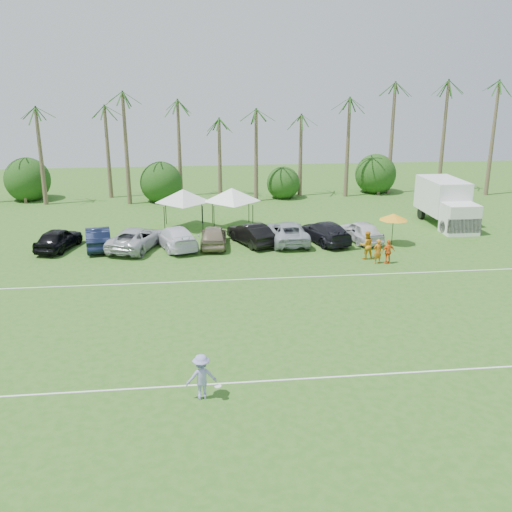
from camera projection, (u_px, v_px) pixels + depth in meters
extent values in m
plane|color=#315E1C|center=(285.00, 408.00, 20.94)|extent=(120.00, 120.00, 0.00)
cube|color=white|center=(276.00, 380.00, 22.83)|extent=(80.00, 0.10, 0.01)
cube|color=white|center=(247.00, 279.00, 34.20)|extent=(80.00, 0.10, 0.01)
cone|color=brown|center=(42.00, 156.00, 53.72)|extent=(0.44, 0.44, 9.00)
cone|color=brown|center=(96.00, 149.00, 54.11)|extent=(0.44, 0.44, 10.00)
cone|color=brown|center=(138.00, 144.00, 54.40)|extent=(0.44, 0.44, 11.00)
cone|color=brown|center=(181.00, 159.00, 55.29)|extent=(0.44, 0.44, 8.00)
cone|color=brown|center=(222.00, 153.00, 55.58)|extent=(0.44, 0.44, 9.00)
cone|color=brown|center=(263.00, 147.00, 55.86)|extent=(0.44, 0.44, 10.00)
cone|color=brown|center=(303.00, 141.00, 56.15)|extent=(0.44, 0.44, 11.00)
cone|color=brown|center=(352.00, 156.00, 57.15)|extent=(0.44, 0.44, 8.00)
cone|color=brown|center=(400.00, 150.00, 57.54)|extent=(0.44, 0.44, 9.00)
cone|color=brown|center=(448.00, 145.00, 57.94)|extent=(0.44, 0.44, 10.00)
cone|color=brown|center=(486.00, 139.00, 58.23)|extent=(0.44, 0.44, 11.00)
cylinder|color=brown|center=(28.00, 194.00, 55.59)|extent=(0.30, 0.30, 1.40)
sphere|color=#163E11|center=(26.00, 182.00, 55.26)|extent=(4.00, 4.00, 4.00)
cylinder|color=brown|center=(162.00, 191.00, 57.01)|extent=(0.30, 0.30, 1.40)
sphere|color=#163E11|center=(162.00, 180.00, 56.68)|extent=(4.00, 4.00, 4.00)
cylinder|color=brown|center=(281.00, 188.00, 58.32)|extent=(0.30, 0.30, 1.40)
sphere|color=#163E11|center=(281.00, 177.00, 57.99)|extent=(4.00, 4.00, 4.00)
cylinder|color=brown|center=(375.00, 186.00, 59.42)|extent=(0.30, 0.30, 1.40)
sphere|color=#163E11|center=(376.00, 176.00, 59.09)|extent=(4.00, 4.00, 4.00)
imported|color=orange|center=(378.00, 251.00, 36.92)|extent=(0.66, 0.51, 1.62)
imported|color=orange|center=(367.00, 245.00, 37.79)|extent=(0.94, 0.75, 1.90)
imported|color=orange|center=(388.00, 252.00, 36.87)|extent=(0.98, 0.54, 1.59)
cube|color=white|center=(442.00, 196.00, 46.86)|extent=(2.77, 5.07, 2.75)
cube|color=white|center=(460.00, 219.00, 43.85)|extent=(2.54, 1.99, 2.31)
cube|color=black|center=(464.00, 226.00, 43.17)|extent=(2.53, 0.34, 1.10)
cube|color=#E5590C|center=(458.00, 201.00, 47.16)|extent=(0.03, 1.76, 0.99)
cylinder|color=black|center=(444.00, 227.00, 44.15)|extent=(0.33, 0.99, 0.99)
cylinder|color=black|center=(471.00, 226.00, 44.38)|extent=(0.33, 0.99, 0.99)
cylinder|color=black|center=(421.00, 213.00, 48.53)|extent=(0.33, 0.99, 0.99)
cylinder|color=black|center=(446.00, 213.00, 48.76)|extent=(0.33, 0.99, 0.99)
cylinder|color=black|center=(164.00, 220.00, 43.92)|extent=(0.06, 0.06, 2.10)
cylinder|color=black|center=(203.00, 219.00, 44.24)|extent=(0.06, 0.06, 2.10)
cylinder|color=black|center=(166.00, 212.00, 46.71)|extent=(0.06, 0.06, 2.10)
cylinder|color=black|center=(202.00, 211.00, 47.03)|extent=(0.06, 0.06, 2.10)
pyramid|color=silver|center=(183.00, 189.00, 44.84)|extent=(4.53, 4.53, 1.05)
cylinder|color=black|center=(214.00, 219.00, 44.01)|extent=(0.06, 0.06, 2.15)
cylinder|color=black|center=(253.00, 218.00, 44.34)|extent=(0.06, 0.06, 2.15)
cylinder|color=black|center=(212.00, 211.00, 46.87)|extent=(0.06, 0.06, 2.15)
cylinder|color=black|center=(249.00, 210.00, 47.20)|extent=(0.06, 0.06, 2.15)
pyramid|color=white|center=(232.00, 188.00, 44.96)|extent=(4.63, 4.63, 1.07)
cylinder|color=black|center=(392.00, 231.00, 40.92)|extent=(0.05, 0.05, 2.07)
cone|color=orange|center=(394.00, 217.00, 40.61)|extent=(2.07, 2.07, 0.47)
imported|color=#9493D1|center=(201.00, 377.00, 21.33)|extent=(1.25, 0.84, 1.79)
cylinder|color=white|center=(218.00, 386.00, 21.29)|extent=(0.27, 0.27, 0.03)
imported|color=black|center=(58.00, 239.00, 39.87)|extent=(2.98, 4.85, 1.54)
imported|color=black|center=(98.00, 238.00, 40.20)|extent=(2.43, 4.90, 1.54)
imported|color=#B8B9BE|center=(136.00, 238.00, 40.00)|extent=(4.27, 6.09, 1.54)
imported|color=white|center=(175.00, 237.00, 40.28)|extent=(3.73, 5.73, 1.54)
imported|color=gray|center=(213.00, 236.00, 40.62)|extent=(2.09, 4.63, 1.54)
imported|color=black|center=(251.00, 234.00, 41.18)|extent=(3.33, 4.95, 1.54)
imported|color=#ABB2B9|center=(287.00, 232.00, 41.58)|extent=(2.57, 5.56, 1.54)
imported|color=black|center=(325.00, 232.00, 41.65)|extent=(3.53, 5.70, 1.54)
imported|color=white|center=(361.00, 231.00, 41.88)|extent=(2.68, 4.80, 1.54)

